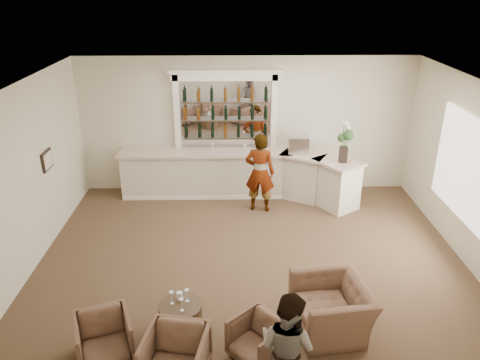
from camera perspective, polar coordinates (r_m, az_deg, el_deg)
name	(u,v)px	position (r m, az deg, el deg)	size (l,w,h in m)	color
ground	(251,264)	(8.89, 1.40, -10.22)	(8.00, 8.00, 0.00)	brown
room_shell	(260,133)	(8.52, 2.46, 5.74)	(8.04, 7.02, 3.32)	beige
bar_counter	(240,174)	(11.27, 0.00, 0.70)	(5.72, 1.80, 1.14)	white
back_bar_alcove	(225,111)	(11.19, -1.78, 8.42)	(2.64, 0.25, 3.00)	white
cocktail_table	(181,318)	(7.33, -7.21, -16.40)	(0.65, 0.65, 0.50)	#442F1D
sommelier	(260,173)	(10.48, 2.44, 0.89)	(0.67, 0.44, 1.83)	gray
guest	(287,348)	(6.07, 5.76, -19.69)	(0.76, 0.59, 1.57)	gray
armchair_left	(104,339)	(7.08, -16.24, -18.06)	(0.73, 0.75, 0.68)	brown
armchair_center	(176,358)	(6.57, -7.82, -20.66)	(0.80, 0.82, 0.75)	brown
armchair_right	(258,339)	(6.86, 2.21, -18.83)	(0.67, 0.69, 0.63)	brown
armchair_far	(331,307)	(7.39, 11.07, -14.99)	(1.18, 1.03, 0.77)	brown
espresso_machine	(298,144)	(11.06, 7.12, 4.33)	(0.46, 0.39, 0.41)	#B8B7BC
flower_vase	(345,139)	(10.54, 12.63, 4.89)	(0.25, 0.25, 0.95)	black
wine_glass_bar_left	(212,147)	(11.11, -3.39, 4.03)	(0.07, 0.07, 0.21)	white
wine_glass_bar_right	(245,148)	(11.00, 0.60, 3.86)	(0.07, 0.07, 0.21)	white
wine_glass_tbl_a	(172,298)	(7.15, -8.32, -14.03)	(0.07, 0.07, 0.21)	white
wine_glass_tbl_b	(187,296)	(7.16, -6.47, -13.83)	(0.07, 0.07, 0.21)	white
wine_glass_tbl_c	(182,305)	(7.00, -7.13, -14.86)	(0.07, 0.07, 0.21)	white
napkin_holder	(180,296)	(7.25, -7.39, -13.81)	(0.08, 0.08, 0.12)	white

